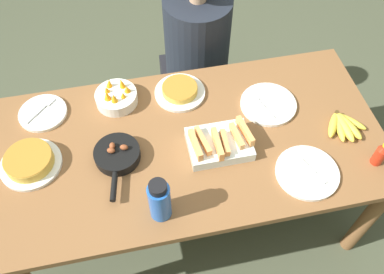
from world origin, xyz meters
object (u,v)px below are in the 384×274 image
object	(u,v)px
fruit_bowl_mango	(116,97)
empty_plate_near_front	(307,172)
frittata_plate_center	(30,162)
water_bottle	(160,200)
person_figure	(197,64)
hot_sauce_bottle	(381,153)
melon_tray	(219,143)
banana_bunch	(343,125)
skillet	(117,155)
empty_plate_far_left	(43,113)
empty_plate_far_right	(268,104)
frittata_plate_side	(179,91)

from	to	relation	value
fruit_bowl_mango	empty_plate_near_front	bearing A→B (deg)	-37.09
frittata_plate_center	water_bottle	distance (m)	0.60
water_bottle	person_figure	distance (m)	1.13
water_bottle	hot_sauce_bottle	xyz separation A→B (m)	(0.93, 0.05, -0.04)
empty_plate_near_front	melon_tray	bearing A→B (deg)	148.47
water_bottle	person_figure	xyz separation A→B (m)	(0.37, 1.02, -0.34)
banana_bunch	water_bottle	size ratio (longest dim) A/B	0.94
skillet	water_bottle	size ratio (longest dim) A/B	1.48
empty_plate_far_left	empty_plate_far_right	distance (m)	1.05
melon_tray	hot_sauce_bottle	distance (m)	0.67
empty_plate_far_left	hot_sauce_bottle	bearing A→B (deg)	-21.83
frittata_plate_side	empty_plate_near_front	bearing A→B (deg)	-51.28
frittata_plate_side	hot_sauce_bottle	distance (m)	0.93
empty_plate_far_left	melon_tray	bearing A→B (deg)	-24.94
person_figure	empty_plate_far_right	bearing A→B (deg)	-69.58
skillet	water_bottle	distance (m)	0.32
water_bottle	empty_plate_far_left	bearing A→B (deg)	127.22
banana_bunch	empty_plate_far_left	xyz separation A→B (m)	(-1.32, 0.36, -0.01)
empty_plate_near_front	empty_plate_far_right	xyz separation A→B (m)	(-0.04, 0.39, 0.00)
banana_bunch	frittata_plate_center	xyz separation A→B (m)	(-1.37, 0.08, 0.01)
banana_bunch	hot_sauce_bottle	size ratio (longest dim) A/B	1.40
empty_plate_near_front	person_figure	xyz separation A→B (m)	(-0.26, 0.97, -0.24)
skillet	hot_sauce_bottle	distance (m)	1.10
empty_plate_far_right	fruit_bowl_mango	size ratio (longest dim) A/B	1.34
empty_plate_far_left	person_figure	world-z (taller)	person_figure
person_figure	water_bottle	bearing A→B (deg)	-109.71
melon_tray	hot_sauce_bottle	xyz separation A→B (m)	(0.64, -0.21, 0.03)
melon_tray	empty_plate_far_right	xyz separation A→B (m)	(0.29, 0.19, -0.03)
water_bottle	melon_tray	bearing A→B (deg)	40.40
hot_sauce_bottle	person_figure	xyz separation A→B (m)	(-0.57, 0.97, -0.30)
frittata_plate_center	person_figure	world-z (taller)	person_figure
hot_sauce_bottle	person_figure	distance (m)	1.17
empty_plate_far_right	person_figure	size ratio (longest dim) A/B	0.23
empty_plate_near_front	person_figure	world-z (taller)	person_figure
frittata_plate_center	water_bottle	world-z (taller)	water_bottle
frittata_plate_center	person_figure	distance (m)	1.14
frittata_plate_center	empty_plate_far_left	bearing A→B (deg)	80.49
melon_tray	person_figure	bearing A→B (deg)	84.80
empty_plate_near_front	fruit_bowl_mango	size ratio (longest dim) A/B	1.35
water_bottle	person_figure	size ratio (longest dim) A/B	0.19
frittata_plate_center	empty_plate_far_left	xyz separation A→B (m)	(0.05, 0.28, -0.02)
melon_tray	fruit_bowl_mango	bearing A→B (deg)	138.94
empty_plate_far_left	person_figure	size ratio (longest dim) A/B	0.19
banana_bunch	frittata_plate_center	distance (m)	1.37
frittata_plate_center	empty_plate_far_left	distance (m)	0.28
empty_plate_far_right	banana_bunch	bearing A→B (deg)	-34.08
empty_plate_far_left	hot_sauce_bottle	world-z (taller)	hot_sauce_bottle
empty_plate_far_right	water_bottle	distance (m)	0.73
banana_bunch	skillet	size ratio (longest dim) A/B	0.64
banana_bunch	frittata_plate_side	xyz separation A→B (m)	(-0.68, 0.35, 0.00)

